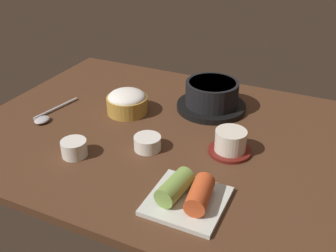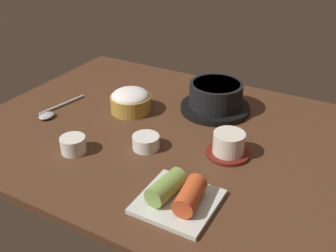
{
  "view_description": "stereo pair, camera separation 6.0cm",
  "coord_description": "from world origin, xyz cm",
  "px_view_note": "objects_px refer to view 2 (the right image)",
  "views": [
    {
      "loc": [
        37.98,
        -79.04,
        53.83
      ],
      "look_at": [
        2.0,
        -2.0,
        5.0
      ],
      "focal_mm": 41.69,
      "sensor_mm": 36.0,
      "label": 1
    },
    {
      "loc": [
        43.3,
        -76.32,
        53.83
      ],
      "look_at": [
        2.0,
        -2.0,
        5.0
      ],
      "focal_mm": 41.69,
      "sensor_mm": 36.0,
      "label": 2
    }
  ],
  "objects_px": {
    "rice_bowl": "(131,100)",
    "kimchi_plate": "(178,195)",
    "side_bowl_near": "(73,144)",
    "spoon": "(52,112)",
    "stone_pot": "(216,98)",
    "banchan_cup_center": "(146,142)",
    "tea_cup_with_saucer": "(229,145)"
  },
  "relations": [
    {
      "from": "rice_bowl",
      "to": "kimchi_plate",
      "type": "distance_m",
      "value": 0.42
    },
    {
      "from": "side_bowl_near",
      "to": "spoon",
      "type": "bearing_deg",
      "value": 147.27
    },
    {
      "from": "stone_pot",
      "to": "kimchi_plate",
      "type": "height_order",
      "value": "stone_pot"
    },
    {
      "from": "side_bowl_near",
      "to": "banchan_cup_center",
      "type": "bearing_deg",
      "value": 34.18
    },
    {
      "from": "rice_bowl",
      "to": "spoon",
      "type": "distance_m",
      "value": 0.22
    },
    {
      "from": "tea_cup_with_saucer",
      "to": "kimchi_plate",
      "type": "relative_size",
      "value": 0.69
    },
    {
      "from": "rice_bowl",
      "to": "side_bowl_near",
      "type": "bearing_deg",
      "value": -90.61
    },
    {
      "from": "tea_cup_with_saucer",
      "to": "side_bowl_near",
      "type": "xyz_separation_m",
      "value": [
        -0.33,
        -0.17,
        -0.01
      ]
    },
    {
      "from": "rice_bowl",
      "to": "banchan_cup_center",
      "type": "distance_m",
      "value": 0.2
    },
    {
      "from": "banchan_cup_center",
      "to": "side_bowl_near",
      "type": "relative_size",
      "value": 1.08
    },
    {
      "from": "tea_cup_with_saucer",
      "to": "spoon",
      "type": "distance_m",
      "value": 0.51
    },
    {
      "from": "stone_pot",
      "to": "kimchi_plate",
      "type": "xyz_separation_m",
      "value": [
        0.09,
        -0.41,
        -0.02
      ]
    },
    {
      "from": "kimchi_plate",
      "to": "tea_cup_with_saucer",
      "type": "bearing_deg",
      "value": 83.81
    },
    {
      "from": "banchan_cup_center",
      "to": "side_bowl_near",
      "type": "distance_m",
      "value": 0.17
    },
    {
      "from": "banchan_cup_center",
      "to": "kimchi_plate",
      "type": "height_order",
      "value": "kimchi_plate"
    },
    {
      "from": "tea_cup_with_saucer",
      "to": "rice_bowl",
      "type": "bearing_deg",
      "value": 166.85
    },
    {
      "from": "stone_pot",
      "to": "side_bowl_near",
      "type": "relative_size",
      "value": 3.25
    },
    {
      "from": "banchan_cup_center",
      "to": "kimchi_plate",
      "type": "xyz_separation_m",
      "value": [
        0.16,
        -0.14,
        0.0
      ]
    },
    {
      "from": "stone_pot",
      "to": "tea_cup_with_saucer",
      "type": "height_order",
      "value": "stone_pot"
    },
    {
      "from": "side_bowl_near",
      "to": "kimchi_plate",
      "type": "bearing_deg",
      "value": -8.18
    },
    {
      "from": "tea_cup_with_saucer",
      "to": "banchan_cup_center",
      "type": "height_order",
      "value": "tea_cup_with_saucer"
    },
    {
      "from": "tea_cup_with_saucer",
      "to": "side_bowl_near",
      "type": "bearing_deg",
      "value": -153.07
    },
    {
      "from": "rice_bowl",
      "to": "side_bowl_near",
      "type": "height_order",
      "value": "rice_bowl"
    },
    {
      "from": "stone_pot",
      "to": "rice_bowl",
      "type": "xyz_separation_m",
      "value": [
        -0.21,
        -0.12,
        -0.01
      ]
    },
    {
      "from": "side_bowl_near",
      "to": "tea_cup_with_saucer",
      "type": "bearing_deg",
      "value": 26.93
    },
    {
      "from": "rice_bowl",
      "to": "tea_cup_with_saucer",
      "type": "distance_m",
      "value": 0.33
    },
    {
      "from": "stone_pot",
      "to": "side_bowl_near",
      "type": "xyz_separation_m",
      "value": [
        -0.21,
        -0.36,
        -0.02
      ]
    },
    {
      "from": "spoon",
      "to": "banchan_cup_center",
      "type": "bearing_deg",
      "value": -3.5
    },
    {
      "from": "side_bowl_near",
      "to": "rice_bowl",
      "type": "bearing_deg",
      "value": 89.39
    },
    {
      "from": "stone_pot",
      "to": "tea_cup_with_saucer",
      "type": "xyz_separation_m",
      "value": [
        0.12,
        -0.2,
        -0.01
      ]
    },
    {
      "from": "kimchi_plate",
      "to": "banchan_cup_center",
      "type": "bearing_deg",
      "value": 138.75
    },
    {
      "from": "side_bowl_near",
      "to": "spoon",
      "type": "height_order",
      "value": "side_bowl_near"
    }
  ]
}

